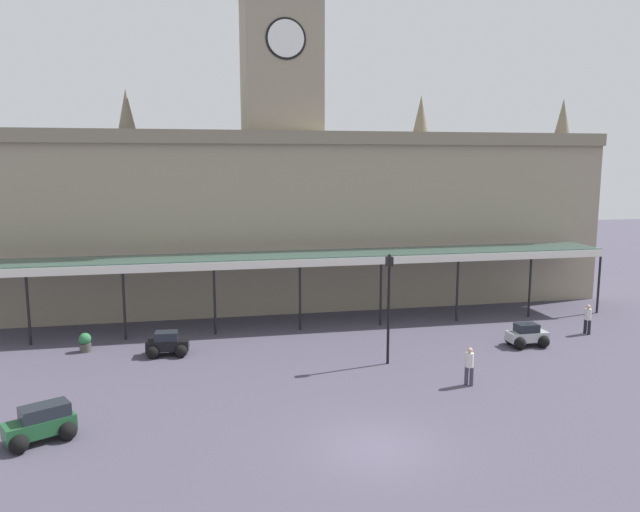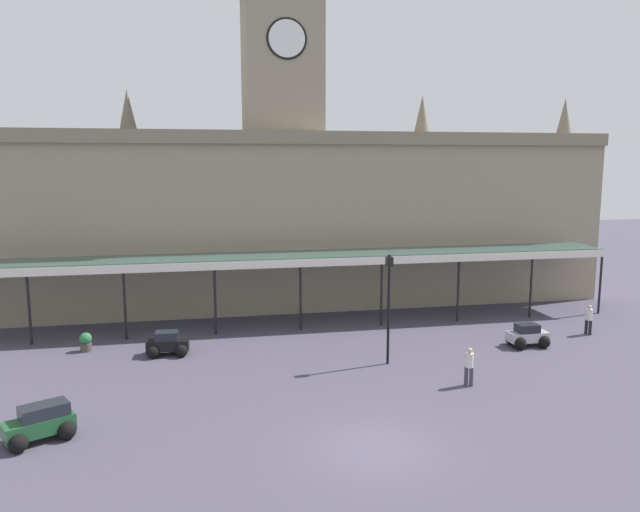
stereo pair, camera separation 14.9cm
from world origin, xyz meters
TOP-DOWN VIEW (x-y plane):
  - ground_plane at (0.00, 0.00)m, footprint 140.00×140.00m
  - station_building at (0.00, 21.72)m, footprint 42.77×6.89m
  - entrance_canopy at (-0.00, 16.05)m, footprint 38.27×3.26m
  - car_black_sedan at (-7.21, 11.58)m, footprint 2.10×1.60m
  - car_green_estate at (-11.08, 2.78)m, footprint 2.43×2.16m
  - car_silver_sedan at (10.98, 9.33)m, footprint 2.06×1.53m
  - pedestrian_crossing_forecourt at (15.43, 10.65)m, footprint 0.34×0.36m
  - pedestrian_beside_cars at (5.56, 4.70)m, footprint 0.34×0.34m
  - victorian_lamppost at (3.04, 8.13)m, footprint 0.30×0.30m
  - planter_forecourt_centre at (-11.30, 13.00)m, footprint 0.60×0.60m

SIDE VIEW (x-z plane):
  - ground_plane at x=0.00m, z-range 0.00..0.00m
  - planter_forecourt_centre at x=-11.30m, z-range 0.01..0.97m
  - car_black_sedan at x=-7.21m, z-range -0.09..1.10m
  - car_silver_sedan at x=10.98m, z-range -0.09..1.10m
  - car_green_estate at x=-11.08m, z-range -0.07..1.20m
  - pedestrian_crossing_forecourt at x=15.43m, z-range 0.07..1.74m
  - pedestrian_beside_cars at x=5.56m, z-range 0.07..1.74m
  - victorian_lamppost at x=3.04m, z-range 0.61..5.88m
  - entrance_canopy at x=0.00m, z-range 1.91..6.05m
  - station_building at x=0.00m, z-range -4.13..16.98m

